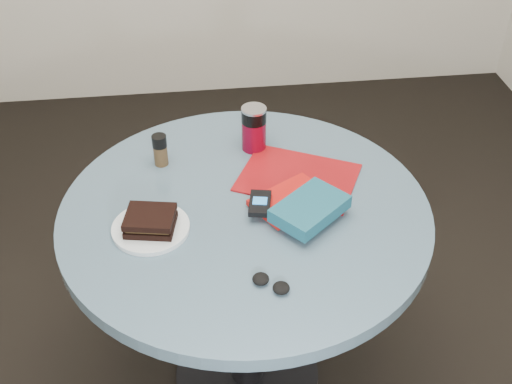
{
  "coord_description": "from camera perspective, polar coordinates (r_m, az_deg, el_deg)",
  "views": [
    {
      "loc": [
        -0.13,
        -1.32,
        1.85
      ],
      "look_at": [
        0.03,
        0.0,
        0.8
      ],
      "focal_mm": 45.0,
      "sensor_mm": 36.0,
      "label": 1
    }
  ],
  "objects": [
    {
      "name": "novel",
      "position": [
        1.66,
        4.82,
        -1.48
      ],
      "size": [
        0.23,
        0.22,
        0.04
      ],
      "primitive_type": "cube",
      "rotation": [
        0.0,
        0.0,
        0.71
      ],
      "color": "navy",
      "rests_on": "red_book"
    },
    {
      "name": "sandwich",
      "position": [
        1.65,
        -9.38,
        -2.54
      ],
      "size": [
        0.14,
        0.13,
        0.04
      ],
      "color": "black",
      "rests_on": "plate"
    },
    {
      "name": "plate",
      "position": [
        1.67,
        -9.33,
        -3.18
      ],
      "size": [
        0.2,
        0.2,
        0.01
      ],
      "primitive_type": "cylinder",
      "rotation": [
        0.0,
        0.0,
        0.02
      ],
      "color": "silver",
      "rests_on": "table"
    },
    {
      "name": "pepper_grinder",
      "position": [
        1.87,
        -8.51,
        3.73
      ],
      "size": [
        0.05,
        0.05,
        0.1
      ],
      "color": "#40301B",
      "rests_on": "table"
    },
    {
      "name": "red_book",
      "position": [
        1.73,
        3.11,
        -0.73
      ],
      "size": [
        0.24,
        0.22,
        0.02
      ],
      "primitive_type": "cube",
      "rotation": [
        0.0,
        0.0,
        0.55
      ],
      "color": "#AF100D",
      "rests_on": "magazine"
    },
    {
      "name": "soda_can",
      "position": [
        1.91,
        -0.19,
        5.68
      ],
      "size": [
        0.1,
        0.1,
        0.14
      ],
      "color": "maroon",
      "rests_on": "table"
    },
    {
      "name": "magazine",
      "position": [
        1.83,
        3.75,
        1.3
      ],
      "size": [
        0.39,
        0.36,
        0.01
      ],
      "primitive_type": "cube",
      "rotation": [
        0.0,
        0.0,
        -0.46
      ],
      "color": "maroon",
      "rests_on": "table"
    },
    {
      "name": "headphones",
      "position": [
        1.5,
        1.33,
        -8.13
      ],
      "size": [
        0.1,
        0.09,
        0.02
      ],
      "color": "black",
      "rests_on": "table"
    },
    {
      "name": "mp3_player",
      "position": [
        1.69,
        0.35,
        -1.01
      ],
      "size": [
        0.07,
        0.11,
        0.02
      ],
      "color": "black",
      "rests_on": "red_book"
    },
    {
      "name": "ground",
      "position": [
        2.28,
        -0.78,
        -16.07
      ],
      "size": [
        4.0,
        4.0,
        0.0
      ],
      "primitive_type": "plane",
      "color": "black",
      "rests_on": "ground"
    },
    {
      "name": "table",
      "position": [
        1.83,
        -0.94,
        -5.32
      ],
      "size": [
        1.0,
        1.0,
        0.75
      ],
      "color": "black",
      "rests_on": "ground"
    }
  ]
}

